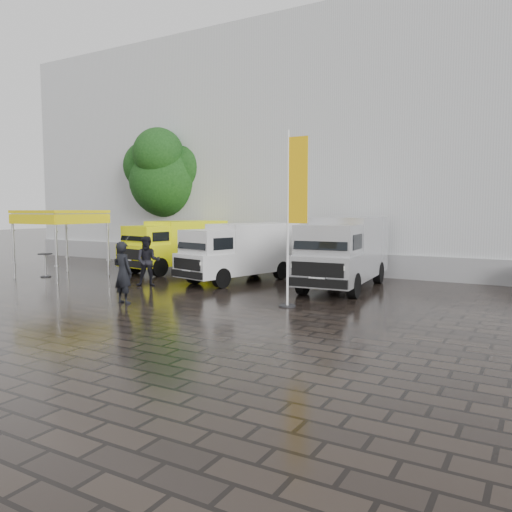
{
  "coord_description": "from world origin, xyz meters",
  "views": [
    {
      "loc": [
        7.87,
        -13.15,
        2.91
      ],
      "look_at": [
        -0.98,
        2.2,
        1.25
      ],
      "focal_mm": 35.0,
      "sensor_mm": 36.0,
      "label": 1
    }
  ],
  "objects_px": {
    "van_silver": "(344,253)",
    "van_yellow": "(175,246)",
    "cocktail_table": "(45,265)",
    "canopy_tent": "(60,215)",
    "person_front": "(123,273)",
    "van_white": "(240,253)",
    "flagpole": "(293,209)",
    "person_tent": "(148,261)"
  },
  "relations": [
    {
      "from": "van_yellow",
      "to": "person_tent",
      "type": "height_order",
      "value": "van_yellow"
    },
    {
      "from": "van_yellow",
      "to": "canopy_tent",
      "type": "relative_size",
      "value": 1.76
    },
    {
      "from": "van_silver",
      "to": "canopy_tent",
      "type": "xyz_separation_m",
      "value": [
        -11.67,
        -3.12,
        1.36
      ]
    },
    {
      "from": "van_silver",
      "to": "flagpole",
      "type": "bearing_deg",
      "value": -95.16
    },
    {
      "from": "flagpole",
      "to": "van_white",
      "type": "bearing_deg",
      "value": 137.97
    },
    {
      "from": "van_silver",
      "to": "person_front",
      "type": "xyz_separation_m",
      "value": [
        -4.88,
        -6.27,
        -0.35
      ]
    },
    {
      "from": "cocktail_table",
      "to": "person_tent",
      "type": "relative_size",
      "value": 0.54
    },
    {
      "from": "van_white",
      "to": "person_front",
      "type": "bearing_deg",
      "value": -81.62
    },
    {
      "from": "canopy_tent",
      "to": "flagpole",
      "type": "xyz_separation_m",
      "value": [
        11.6,
        -1.05,
        0.26
      ]
    },
    {
      "from": "van_yellow",
      "to": "person_tent",
      "type": "xyz_separation_m",
      "value": [
        1.99,
        -4.05,
        -0.23
      ]
    },
    {
      "from": "van_silver",
      "to": "person_tent",
      "type": "relative_size",
      "value": 3.18
    },
    {
      "from": "van_yellow",
      "to": "canopy_tent",
      "type": "height_order",
      "value": "canopy_tent"
    },
    {
      "from": "van_silver",
      "to": "cocktail_table",
      "type": "height_order",
      "value": "van_silver"
    },
    {
      "from": "flagpole",
      "to": "cocktail_table",
      "type": "xyz_separation_m",
      "value": [
        -12.17,
        0.69,
        -2.42
      ]
    },
    {
      "from": "flagpole",
      "to": "van_yellow",
      "type": "bearing_deg",
      "value": 149.68
    },
    {
      "from": "van_yellow",
      "to": "van_silver",
      "type": "bearing_deg",
      "value": 5.22
    },
    {
      "from": "van_yellow",
      "to": "van_white",
      "type": "bearing_deg",
      "value": -4.83
    },
    {
      "from": "van_yellow",
      "to": "cocktail_table",
      "type": "distance_m",
      "value": 5.67
    },
    {
      "from": "van_white",
      "to": "cocktail_table",
      "type": "distance_m",
      "value": 8.57
    },
    {
      "from": "van_yellow",
      "to": "person_front",
      "type": "xyz_separation_m",
      "value": [
        3.75,
        -7.1,
        -0.22
      ]
    },
    {
      "from": "van_yellow",
      "to": "van_white",
      "type": "relative_size",
      "value": 0.95
    },
    {
      "from": "person_tent",
      "to": "person_front",
      "type": "bearing_deg",
      "value": -96.53
    },
    {
      "from": "van_yellow",
      "to": "canopy_tent",
      "type": "distance_m",
      "value": 5.21
    },
    {
      "from": "van_white",
      "to": "flagpole",
      "type": "height_order",
      "value": "flagpole"
    },
    {
      "from": "van_yellow",
      "to": "person_front",
      "type": "distance_m",
      "value": 8.03
    },
    {
      "from": "van_silver",
      "to": "van_yellow",
      "type": "bearing_deg",
      "value": 170.32
    },
    {
      "from": "flagpole",
      "to": "person_tent",
      "type": "height_order",
      "value": "flagpole"
    },
    {
      "from": "flagpole",
      "to": "cocktail_table",
      "type": "relative_size",
      "value": 5.11
    },
    {
      "from": "van_silver",
      "to": "cocktail_table",
      "type": "distance_m",
      "value": 12.75
    },
    {
      "from": "cocktail_table",
      "to": "person_tent",
      "type": "height_order",
      "value": "person_tent"
    },
    {
      "from": "van_white",
      "to": "person_front",
      "type": "height_order",
      "value": "van_white"
    },
    {
      "from": "van_yellow",
      "to": "van_white",
      "type": "height_order",
      "value": "van_yellow"
    },
    {
      "from": "canopy_tent",
      "to": "cocktail_table",
      "type": "bearing_deg",
      "value": -147.0
    },
    {
      "from": "canopy_tent",
      "to": "person_front",
      "type": "bearing_deg",
      "value": -24.87
    },
    {
      "from": "cocktail_table",
      "to": "canopy_tent",
      "type": "bearing_deg",
      "value": 33.0
    },
    {
      "from": "person_front",
      "to": "flagpole",
      "type": "bearing_deg",
      "value": -149.57
    },
    {
      "from": "cocktail_table",
      "to": "van_yellow",
      "type": "bearing_deg",
      "value": 50.08
    },
    {
      "from": "canopy_tent",
      "to": "person_tent",
      "type": "bearing_deg",
      "value": -1.09
    },
    {
      "from": "van_white",
      "to": "van_silver",
      "type": "xyz_separation_m",
      "value": [
        4.28,
        0.38,
        0.15
      ]
    },
    {
      "from": "cocktail_table",
      "to": "van_white",
      "type": "bearing_deg",
      "value": 21.34
    },
    {
      "from": "flagpole",
      "to": "person_front",
      "type": "xyz_separation_m",
      "value": [
        -4.81,
        -2.1,
        -1.96
      ]
    },
    {
      "from": "van_silver",
      "to": "flagpole",
      "type": "height_order",
      "value": "flagpole"
    }
  ]
}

